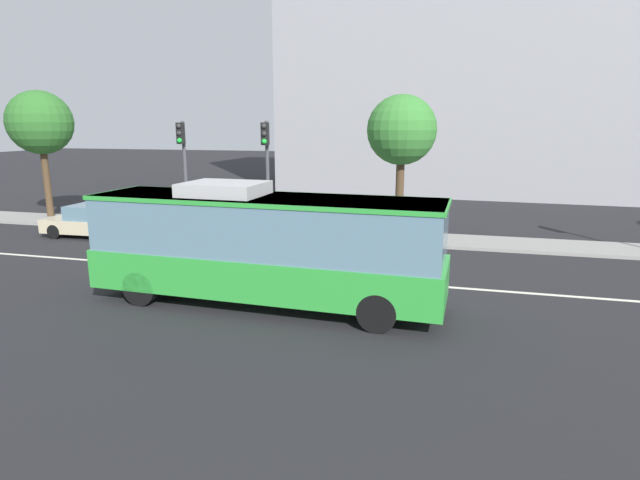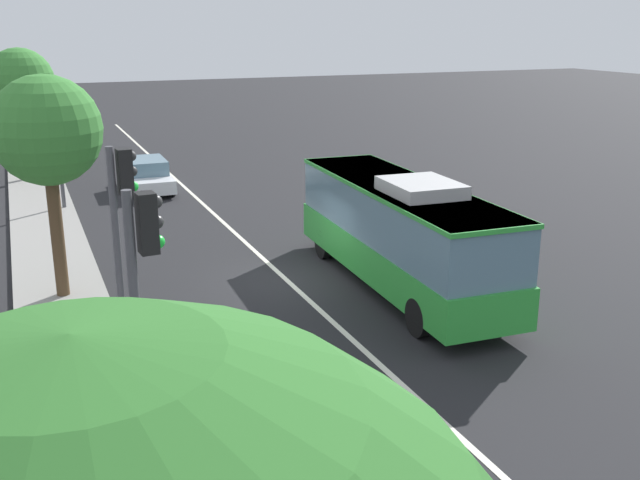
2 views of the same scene
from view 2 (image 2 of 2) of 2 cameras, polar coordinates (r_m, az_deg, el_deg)
The scene contains 10 objects.
ground_plane at distance 22.80m, azimuth -2.73°, elevation -2.99°, with size 160.00×160.00×0.00m, color black.
sidewalk_kerb at distance 21.62m, azimuth -19.21°, elevation -4.86°, with size 80.00×2.53×0.14m, color gray.
lane_centre_line at distance 22.80m, azimuth -2.73°, elevation -2.98°, with size 76.00×0.16×0.01m, color silver.
transit_bus at distance 21.64m, azimuth 6.22°, elevation 0.87°, with size 10.09×2.88×3.46m.
sedan_white at distance 35.42m, azimuth -13.14°, elevation 4.90°, with size 4.53×1.89×1.46m.
traffic_light_near_corner at distance 11.93m, azimuth -13.46°, elevation -3.85°, with size 0.34×0.62×5.20m.
traffic_light_mid_block at distance 32.12m, azimuth -19.43°, elevation 8.37°, with size 0.33×0.62×5.20m.
traffic_light_far_corner at distance 15.93m, azimuth -14.99°, elevation 1.21°, with size 0.35×0.62×5.20m.
street_tree_kerbside_left at distance 21.24m, azimuth -20.35°, elevation 7.80°, with size 2.97×2.97×6.30m.
street_tree_kerbside_right at distance 38.72m, azimuth -22.11°, elevation 11.21°, with size 3.16×3.16×6.43m.
Camera 2 is at (-20.24, 7.21, 7.63)m, focal length 41.47 mm.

